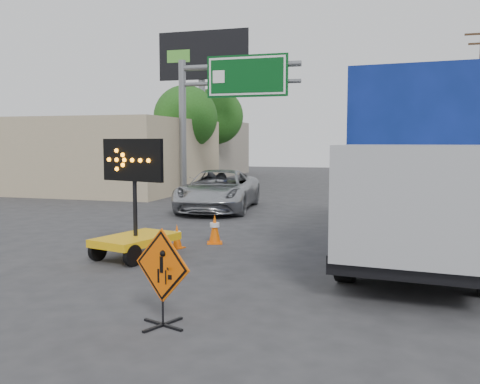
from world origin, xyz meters
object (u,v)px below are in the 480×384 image
at_px(arrow_board, 136,232).
at_px(pickup_truck, 219,190).
at_px(box_truck, 425,177).
at_px(construction_sign, 162,275).

relative_size(arrow_board, pickup_truck, 0.49).
bearing_deg(box_truck, construction_sign, -116.40).
relative_size(arrow_board, box_truck, 0.31).
height_order(construction_sign, box_truck, box_truck).
xyz_separation_m(arrow_board, pickup_truck, (-1.02, 9.02, 0.17)).
bearing_deg(construction_sign, arrow_board, 143.75).
bearing_deg(arrow_board, construction_sign, -42.44).
xyz_separation_m(pickup_truck, box_truck, (7.61, -6.80, 1.13)).
bearing_deg(pickup_truck, box_truck, -48.88).
bearing_deg(arrow_board, box_truck, 33.74).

